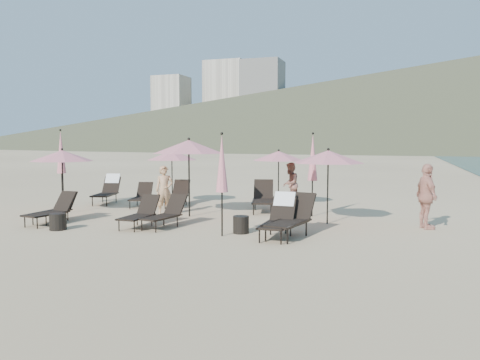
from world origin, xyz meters
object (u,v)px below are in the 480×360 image
(beachgoer_a, at_px, (164,190))
(beachgoer_c, at_px, (427,196))
(lounger_9, at_px, (263,197))
(umbrella_open_0, at_px, (62,156))
(umbrella_open_2, at_px, (328,157))
(lounger_0, at_px, (56,208))
(lounger_2, at_px, (140,213))
(umbrella_closed_0, at_px, (222,164))
(lounger_3, at_px, (165,213))
(lounger_4, at_px, (279,216))
(beachgoer_b, at_px, (290,184))
(umbrella_open_3, at_px, (172,155))
(umbrella_closed_1, at_px, (313,158))
(lounger_6, at_px, (108,190))
(lounger_5, at_px, (291,217))
(side_table_1, at_px, (241,225))
(lounger_7, at_px, (142,196))
(lounger_1, at_px, (52,210))
(side_table_0, at_px, (58,222))
(umbrella_open_1, at_px, (189,147))
(umbrella_open_4, at_px, (279,156))
(umbrella_closed_2, at_px, (61,153))
(lounger_8, at_px, (178,194))

(beachgoer_a, distance_m, beachgoer_c, 7.82)
(lounger_9, relative_size, umbrella_open_0, 0.89)
(umbrella_open_2, bearing_deg, lounger_0, -163.69)
(lounger_2, xyz_separation_m, beachgoer_c, (7.40, 2.30, 0.49))
(lounger_2, relative_size, umbrella_open_2, 0.68)
(umbrella_open_0, bearing_deg, umbrella_open_2, 5.50)
(umbrella_open_0, xyz_separation_m, umbrella_closed_0, (6.29, -1.81, -0.10))
(lounger_3, height_order, lounger_9, lounger_9)
(lounger_4, relative_size, beachgoer_b, 1.07)
(umbrella_open_3, distance_m, umbrella_closed_1, 5.68)
(lounger_0, bearing_deg, lounger_6, 104.07)
(umbrella_closed_1, bearing_deg, beachgoer_a, -164.65)
(lounger_5, distance_m, side_table_1, 1.34)
(lounger_7, distance_m, umbrella_closed_0, 6.38)
(lounger_1, relative_size, side_table_0, 3.58)
(lounger_6, relative_size, umbrella_open_0, 0.86)
(umbrella_closed_0, bearing_deg, lounger_1, 179.80)
(beachgoer_c, bearing_deg, lounger_0, 79.84)
(lounger_9, relative_size, side_table_1, 4.27)
(beachgoer_b, bearing_deg, lounger_2, -23.72)
(lounger_0, height_order, umbrella_open_1, umbrella_open_1)
(umbrella_open_0, distance_m, umbrella_open_4, 7.42)
(lounger_0, xyz_separation_m, lounger_7, (0.67, 3.66, 0.00))
(beachgoer_c, bearing_deg, umbrella_open_2, 68.77)
(lounger_3, xyz_separation_m, lounger_7, (-2.83, 3.49, -0.01))
(lounger_2, bearing_deg, lounger_1, -172.10)
(umbrella_closed_0, bearing_deg, umbrella_open_2, 50.00)
(umbrella_open_3, bearing_deg, umbrella_open_4, 10.79)
(umbrella_open_0, bearing_deg, lounger_6, 93.15)
(lounger_4, height_order, umbrella_closed_2, umbrella_closed_2)
(lounger_8, xyz_separation_m, beachgoer_c, (8.36, -1.89, 0.45))
(lounger_3, bearing_deg, lounger_1, -160.58)
(lounger_8, height_order, side_table_1, lounger_8)
(lounger_4, height_order, lounger_7, lounger_4)
(lounger_9, xyz_separation_m, beachgoer_b, (0.51, 1.84, 0.31))
(lounger_5, bearing_deg, umbrella_open_2, 86.75)
(lounger_2, distance_m, lounger_4, 3.93)
(umbrella_open_2, bearing_deg, umbrella_open_4, 125.31)
(lounger_3, relative_size, umbrella_open_0, 0.73)
(lounger_9, relative_size, umbrella_closed_2, 0.68)
(umbrella_open_3, bearing_deg, umbrella_open_0, -125.25)
(lounger_3, relative_size, lounger_4, 0.92)
(lounger_7, relative_size, umbrella_open_1, 0.63)
(lounger_1, bearing_deg, umbrella_closed_0, 6.76)
(lounger_4, bearing_deg, umbrella_open_4, 103.98)
(lounger_7, relative_size, beachgoer_c, 0.89)
(lounger_6, distance_m, side_table_0, 5.52)
(beachgoer_a, bearing_deg, umbrella_closed_0, -76.37)
(umbrella_open_1, xyz_separation_m, umbrella_open_3, (-1.90, 2.53, -0.35))
(side_table_1, xyz_separation_m, beachgoer_b, (-0.02, 5.66, 0.57))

